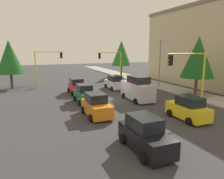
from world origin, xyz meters
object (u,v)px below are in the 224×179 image
at_px(car_orange, 96,106).
at_px(traffic_signal_far_right, 47,61).
at_px(tree_roadside_near, 198,57).
at_px(car_red, 77,87).
at_px(car_green, 85,94).
at_px(traffic_signal_far_left, 111,60).
at_px(tree_opposite_side, 10,57).
at_px(car_white, 114,83).
at_px(street_lamp_curbside, 161,59).
at_px(car_yellow, 188,109).
at_px(delivery_van_silver, 137,89).
at_px(tree_roadside_far, 121,53).
at_px(traffic_signal_near_left, 190,69).
at_px(car_black, 145,135).

bearing_deg(car_orange, traffic_signal_far_right, -173.58).
bearing_deg(traffic_signal_far_right, tree_roadside_near, 45.28).
height_order(car_red, car_green, same).
xyz_separation_m(traffic_signal_far_left, car_red, (9.17, -8.57, -2.84)).
bearing_deg(tree_opposite_side, car_white, 66.10).
distance_m(street_lamp_curbside, car_yellow, 14.26).
height_order(traffic_signal_far_left, traffic_signal_far_right, traffic_signal_far_right).
distance_m(traffic_signal_far_right, delivery_van_silver, 17.65).
bearing_deg(car_red, tree_roadside_near, 63.05).
xyz_separation_m(traffic_signal_far_right, tree_roadside_near, (16.00, 16.15, 0.90)).
distance_m(delivery_van_silver, car_white, 7.31).
height_order(traffic_signal_far_left, tree_roadside_far, tree_roadside_far).
bearing_deg(car_white, street_lamp_curbside, 70.43).
bearing_deg(traffic_signal_near_left, delivery_van_silver, -146.02).
bearing_deg(traffic_signal_far_right, car_white, 46.20).
xyz_separation_m(car_white, car_black, (18.02, -5.69, 0.00)).
xyz_separation_m(tree_opposite_side, car_black, (24.14, 8.12, -3.68)).
bearing_deg(car_orange, tree_roadside_near, 102.42).
relative_size(car_yellow, car_green, 1.01).
xyz_separation_m(car_yellow, car_green, (-8.70, -6.42, -0.00)).
xyz_separation_m(street_lamp_curbside, tree_opposite_side, (-8.39, -20.20, 0.23)).
relative_size(car_orange, car_green, 1.06).
relative_size(traffic_signal_far_left, car_yellow, 1.38).
bearing_deg(traffic_signal_near_left, tree_roadside_far, 170.91).
xyz_separation_m(traffic_signal_near_left, car_white, (-11.88, -2.85, -2.97)).
bearing_deg(car_white, car_green, -45.08).
relative_size(traffic_signal_far_right, street_lamp_curbside, 0.77).
relative_size(street_lamp_curbside, car_white, 1.81).
relative_size(traffic_signal_far_left, traffic_signal_far_right, 0.97).
height_order(tree_opposite_side, tree_roadside_near, tree_roadside_near).
relative_size(traffic_signal_near_left, car_orange, 1.36).
height_order(car_black, car_green, same).
bearing_deg(traffic_signal_far_left, car_white, -19.15).
bearing_deg(tree_roadside_far, car_white, -28.90).
relative_size(tree_roadside_near, car_white, 1.87).
distance_m(traffic_signal_far_right, car_red, 10.00).
bearing_deg(tree_roadside_far, traffic_signal_far_left, -44.07).
bearing_deg(traffic_signal_far_right, tree_opposite_side, -69.49).
distance_m(car_red, car_yellow, 14.99).
relative_size(tree_opposite_side, tree_roadside_near, 0.97).
distance_m(traffic_signal_far_left, tree_roadside_far, 5.68).
xyz_separation_m(car_red, car_green, (4.98, -0.30, -0.00)).
xyz_separation_m(traffic_signal_near_left, tree_opposite_side, (-18.00, -16.66, 0.72)).
bearing_deg(traffic_signal_far_right, delivery_van_silver, 28.08).
relative_size(tree_opposite_side, tree_roadside_far, 0.94).
xyz_separation_m(traffic_signal_near_left, tree_roadside_near, (-4.00, 4.84, 0.88)).
relative_size(street_lamp_curbside, tree_opposite_side, 1.00).
bearing_deg(traffic_signal_far_right, car_yellow, 21.15).
height_order(street_lamp_curbside, car_black, street_lamp_curbside).
bearing_deg(delivery_van_silver, tree_roadside_near, 85.74).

